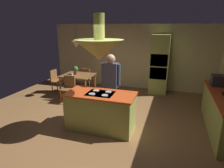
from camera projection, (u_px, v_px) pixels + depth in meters
ground at (104, 124)px, 5.04m from camera, size 8.16×8.16×0.00m
wall_back at (133, 57)px, 7.83m from camera, size 6.80×0.10×2.55m
kitchen_island at (101, 111)px, 4.73m from camera, size 1.67×0.81×0.95m
counter_run_right at (224, 113)px, 4.62m from camera, size 0.73×2.56×0.93m
oven_tower at (159, 65)px, 7.19m from camera, size 0.66×0.62×2.18m
dining_table at (78, 77)px, 7.08m from camera, size 1.11×0.95×0.76m
person_at_island at (111, 82)px, 5.17m from camera, size 0.53×0.24×1.77m
range_hood at (99, 49)px, 4.29m from camera, size 1.10×1.10×1.00m
pendant_light_over_table at (76, 44)px, 6.74m from camera, size 0.32×0.32×0.82m
chair_facing_island at (68, 87)px, 6.50m from camera, size 0.40×0.40×0.87m
chair_by_back_wall at (86, 77)px, 7.76m from camera, size 0.40×0.40×0.87m
chair_at_corner at (56, 79)px, 7.40m from camera, size 0.40×0.40×0.87m
potted_plant_on_table at (76, 70)px, 7.08m from camera, size 0.20×0.20×0.30m
cup_on_table at (72, 75)px, 6.85m from camera, size 0.07×0.07×0.09m
microwave_on_counter at (221, 81)px, 5.14m from camera, size 0.46×0.36×0.28m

